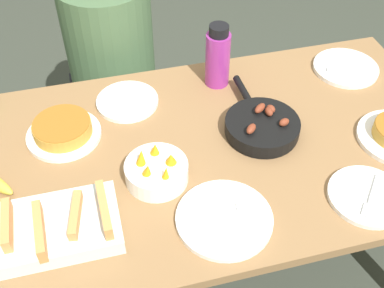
{
  "coord_description": "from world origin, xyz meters",
  "views": [
    {
      "loc": [
        -0.26,
        -1.02,
        1.85
      ],
      "look_at": [
        0.0,
        0.0,
        0.79
      ],
      "focal_mm": 45.0,
      "sensor_mm": 36.0,
      "label": 1
    }
  ],
  "objects_px": {
    "empty_plate_far_right": "(127,101)",
    "fruit_bowl_mango": "(157,171)",
    "skillet": "(262,126)",
    "empty_plate_near_front": "(346,68)",
    "empty_plate_mid_edge": "(224,219)",
    "empty_plate_far_left": "(367,196)",
    "frittata_plate_center": "(63,130)",
    "melon_tray": "(59,226)",
    "water_bottle": "(218,57)",
    "person_figure": "(116,86)"
  },
  "relations": [
    {
      "from": "skillet",
      "to": "person_figure",
      "type": "bearing_deg",
      "value": 28.83
    },
    {
      "from": "melon_tray",
      "to": "water_bottle",
      "type": "distance_m",
      "value": 0.8
    },
    {
      "from": "empty_plate_near_front",
      "to": "person_figure",
      "type": "distance_m",
      "value": 0.99
    },
    {
      "from": "water_bottle",
      "to": "person_figure",
      "type": "height_order",
      "value": "person_figure"
    },
    {
      "from": "empty_plate_near_front",
      "to": "water_bottle",
      "type": "relative_size",
      "value": 1.03
    },
    {
      "from": "skillet",
      "to": "fruit_bowl_mango",
      "type": "distance_m",
      "value": 0.39
    },
    {
      "from": "person_figure",
      "to": "melon_tray",
      "type": "bearing_deg",
      "value": -104.83
    },
    {
      "from": "empty_plate_near_front",
      "to": "water_bottle",
      "type": "height_order",
      "value": "water_bottle"
    },
    {
      "from": "melon_tray",
      "to": "empty_plate_far_left",
      "type": "xyz_separation_m",
      "value": [
        0.85,
        -0.1,
        -0.02
      ]
    },
    {
      "from": "frittata_plate_center",
      "to": "empty_plate_near_front",
      "type": "xyz_separation_m",
      "value": [
        1.05,
        0.1,
        -0.02
      ]
    },
    {
      "from": "frittata_plate_center",
      "to": "water_bottle",
      "type": "distance_m",
      "value": 0.58
    },
    {
      "from": "frittata_plate_center",
      "to": "fruit_bowl_mango",
      "type": "height_order",
      "value": "fruit_bowl_mango"
    },
    {
      "from": "melon_tray",
      "to": "empty_plate_far_left",
      "type": "relative_size",
      "value": 1.43
    },
    {
      "from": "frittata_plate_center",
      "to": "empty_plate_near_front",
      "type": "relative_size",
      "value": 0.99
    },
    {
      "from": "melon_tray",
      "to": "water_bottle",
      "type": "bearing_deg",
      "value": 41.72
    },
    {
      "from": "empty_plate_near_front",
      "to": "empty_plate_mid_edge",
      "type": "xyz_separation_m",
      "value": [
        -0.65,
        -0.55,
        -0.0
      ]
    },
    {
      "from": "skillet",
      "to": "fruit_bowl_mango",
      "type": "height_order",
      "value": "fruit_bowl_mango"
    },
    {
      "from": "frittata_plate_center",
      "to": "empty_plate_near_front",
      "type": "height_order",
      "value": "frittata_plate_center"
    },
    {
      "from": "frittata_plate_center",
      "to": "water_bottle",
      "type": "height_order",
      "value": "water_bottle"
    },
    {
      "from": "empty_plate_far_left",
      "to": "skillet",
      "type": "bearing_deg",
      "value": 120.67
    },
    {
      "from": "empty_plate_far_left",
      "to": "water_bottle",
      "type": "distance_m",
      "value": 0.68
    },
    {
      "from": "person_figure",
      "to": "water_bottle",
      "type": "bearing_deg",
      "value": -50.62
    },
    {
      "from": "fruit_bowl_mango",
      "to": "person_figure",
      "type": "xyz_separation_m",
      "value": [
        -0.04,
        0.82,
        -0.3
      ]
    },
    {
      "from": "melon_tray",
      "to": "empty_plate_mid_edge",
      "type": "bearing_deg",
      "value": -9.02
    },
    {
      "from": "frittata_plate_center",
      "to": "empty_plate_near_front",
      "type": "distance_m",
      "value": 1.06
    },
    {
      "from": "empty_plate_near_front",
      "to": "melon_tray",
      "type": "bearing_deg",
      "value": -156.12
    },
    {
      "from": "empty_plate_near_front",
      "to": "person_figure",
      "type": "relative_size",
      "value": 0.2
    },
    {
      "from": "empty_plate_far_right",
      "to": "water_bottle",
      "type": "xyz_separation_m",
      "value": [
        0.33,
        0.04,
        0.1
      ]
    },
    {
      "from": "empty_plate_far_right",
      "to": "fruit_bowl_mango",
      "type": "height_order",
      "value": "fruit_bowl_mango"
    },
    {
      "from": "empty_plate_far_right",
      "to": "water_bottle",
      "type": "distance_m",
      "value": 0.35
    },
    {
      "from": "empty_plate_mid_edge",
      "to": "person_figure",
      "type": "distance_m",
      "value": 1.07
    },
    {
      "from": "melon_tray",
      "to": "empty_plate_mid_edge",
      "type": "distance_m",
      "value": 0.44
    },
    {
      "from": "skillet",
      "to": "empty_plate_near_front",
      "type": "xyz_separation_m",
      "value": [
        0.43,
        0.24,
        -0.02
      ]
    },
    {
      "from": "skillet",
      "to": "empty_plate_far_right",
      "type": "bearing_deg",
      "value": 56.43
    },
    {
      "from": "frittata_plate_center",
      "to": "empty_plate_mid_edge",
      "type": "distance_m",
      "value": 0.6
    },
    {
      "from": "melon_tray",
      "to": "empty_plate_near_front",
      "type": "distance_m",
      "value": 1.19
    },
    {
      "from": "empty_plate_mid_edge",
      "to": "empty_plate_near_front",
      "type": "bearing_deg",
      "value": 40.3
    },
    {
      "from": "frittata_plate_center",
      "to": "person_figure",
      "type": "bearing_deg",
      "value": 69.13
    },
    {
      "from": "empty_plate_far_right",
      "to": "empty_plate_mid_edge",
      "type": "relative_size",
      "value": 0.8
    },
    {
      "from": "empty_plate_far_left",
      "to": "fruit_bowl_mango",
      "type": "bearing_deg",
      "value": 158.6
    },
    {
      "from": "melon_tray",
      "to": "fruit_bowl_mango",
      "type": "xyz_separation_m",
      "value": [
        0.29,
        0.13,
        0.0
      ]
    },
    {
      "from": "melon_tray",
      "to": "empty_plate_far_left",
      "type": "distance_m",
      "value": 0.86
    },
    {
      "from": "empty_plate_far_left",
      "to": "fruit_bowl_mango",
      "type": "xyz_separation_m",
      "value": [
        -0.57,
        0.22,
        0.03
      ]
    },
    {
      "from": "skillet",
      "to": "empty_plate_near_front",
      "type": "relative_size",
      "value": 1.55
    },
    {
      "from": "empty_plate_far_left",
      "to": "empty_plate_mid_edge",
      "type": "relative_size",
      "value": 0.84
    },
    {
      "from": "melon_tray",
      "to": "skillet",
      "type": "relative_size",
      "value": 0.85
    },
    {
      "from": "skillet",
      "to": "empty_plate_mid_edge",
      "type": "distance_m",
      "value": 0.38
    },
    {
      "from": "empty_plate_near_front",
      "to": "empty_plate_far_right",
      "type": "distance_m",
      "value": 0.83
    },
    {
      "from": "empty_plate_near_front",
      "to": "empty_plate_far_left",
      "type": "relative_size",
      "value": 1.08
    },
    {
      "from": "melon_tray",
      "to": "frittata_plate_center",
      "type": "bearing_deg",
      "value": 84.88
    }
  ]
}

